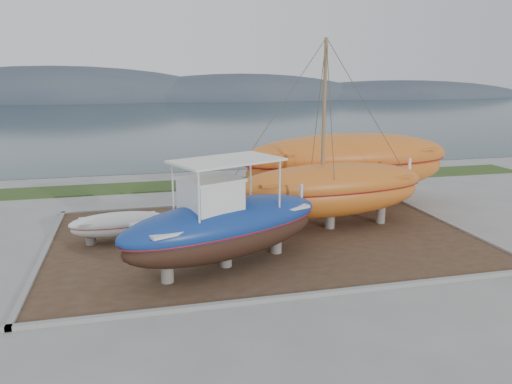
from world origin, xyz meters
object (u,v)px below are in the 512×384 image
object	(u,v)px
orange_bare_hull	(347,171)
orange_sailboat	(333,137)
blue_caique	(225,214)
white_dinghy	(119,228)

from	to	relation	value
orange_bare_hull	orange_sailboat	bearing A→B (deg)	-124.45
blue_caique	white_dinghy	world-z (taller)	blue_caique
blue_caique	orange_bare_hull	xyz separation A→B (m)	(7.96, 7.10, -0.10)
orange_sailboat	white_dinghy	bearing A→B (deg)	173.67
blue_caique	orange_sailboat	xyz separation A→B (m)	(5.57, 3.51, 2.24)
orange_sailboat	orange_bare_hull	distance (m)	4.91
orange_bare_hull	blue_caique	bearing A→B (deg)	-139.09
blue_caique	white_dinghy	distance (m)	5.69
blue_caique	white_dinghy	size ratio (longest dim) A/B	2.06
orange_sailboat	orange_bare_hull	size ratio (longest dim) A/B	0.80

